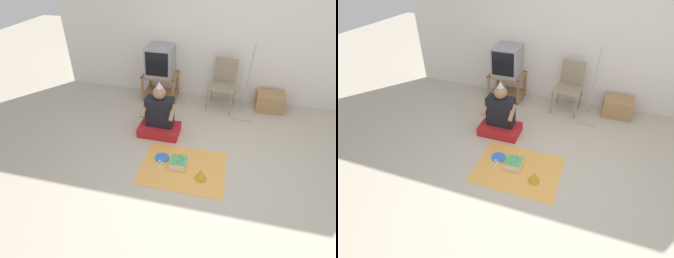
# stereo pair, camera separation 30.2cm
# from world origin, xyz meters

# --- Properties ---
(ground_plane) EXTENTS (16.00, 16.00, 0.00)m
(ground_plane) POSITION_xyz_m (0.00, 0.00, 0.00)
(ground_plane) COLOR #BCB29E
(wall_back) EXTENTS (6.40, 0.06, 2.55)m
(wall_back) POSITION_xyz_m (0.00, 2.29, 1.27)
(wall_back) COLOR silver
(wall_back) RESTS_ON ground_plane
(tv_stand) EXTENTS (0.63, 0.51, 0.48)m
(tv_stand) POSITION_xyz_m (-1.20, 2.01, 0.29)
(tv_stand) COLOR #997047
(tv_stand) RESTS_ON ground_plane
(tv) EXTENTS (0.46, 0.50, 0.51)m
(tv) POSITION_xyz_m (-1.20, 2.01, 0.73)
(tv) COLOR #99999E
(tv) RESTS_ON tv_stand
(folding_chair) EXTENTS (0.49, 0.48, 0.86)m
(folding_chair) POSITION_xyz_m (-0.05, 1.96, 0.49)
(folding_chair) COLOR gray
(folding_chair) RESTS_ON ground_plane
(cardboard_box_stack) EXTENTS (0.47, 0.40, 0.31)m
(cardboard_box_stack) POSITION_xyz_m (0.80, 2.03, 0.15)
(cardboard_box_stack) COLOR #A87F51
(cardboard_box_stack) RESTS_ON ground_plane
(dust_mop) EXTENTS (0.28, 0.44, 1.28)m
(dust_mop) POSITION_xyz_m (0.34, 1.66, 0.38)
(dust_mop) COLOR #B2ADA3
(dust_mop) RESTS_ON ground_plane
(person_seated) EXTENTS (0.62, 0.41, 0.86)m
(person_seated) POSITION_xyz_m (-0.91, 0.87, 0.28)
(person_seated) COLOR red
(person_seated) RESTS_ON ground_plane
(party_cloth) EXTENTS (1.11, 0.86, 0.01)m
(party_cloth) POSITION_xyz_m (-0.40, 0.15, 0.00)
(party_cloth) COLOR #EFA84C
(party_cloth) RESTS_ON ground_plane
(birthday_cake) EXTENTS (0.21, 0.21, 0.17)m
(birthday_cake) POSITION_xyz_m (-0.47, 0.18, 0.06)
(birthday_cake) COLOR #F4E0C6
(birthday_cake) RESTS_ON party_cloth
(party_hat_blue) EXTENTS (0.15, 0.15, 0.15)m
(party_hat_blue) POSITION_xyz_m (-0.15, 0.02, 0.08)
(party_hat_blue) COLOR gold
(party_hat_blue) RESTS_ON party_cloth
(paper_plate) EXTENTS (0.20, 0.20, 0.01)m
(paper_plate) POSITION_xyz_m (-0.72, 0.28, 0.01)
(paper_plate) COLOR blue
(paper_plate) RESTS_ON party_cloth
(plastic_spoon_near) EXTENTS (0.06, 0.14, 0.01)m
(plastic_spoon_near) POSITION_xyz_m (-0.74, 0.19, 0.01)
(plastic_spoon_near) COLOR white
(plastic_spoon_near) RESTS_ON party_cloth
(plastic_spoon_far) EXTENTS (0.04, 0.15, 0.01)m
(plastic_spoon_far) POSITION_xyz_m (-0.70, 0.16, 0.01)
(plastic_spoon_far) COLOR white
(plastic_spoon_far) RESTS_ON party_cloth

